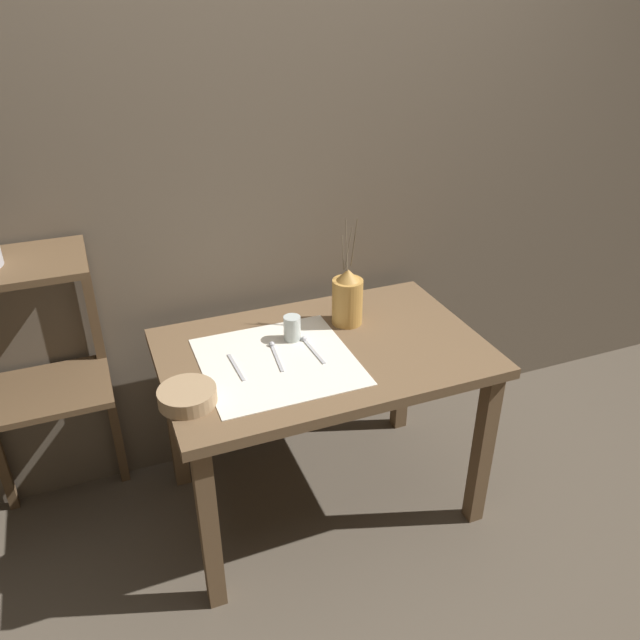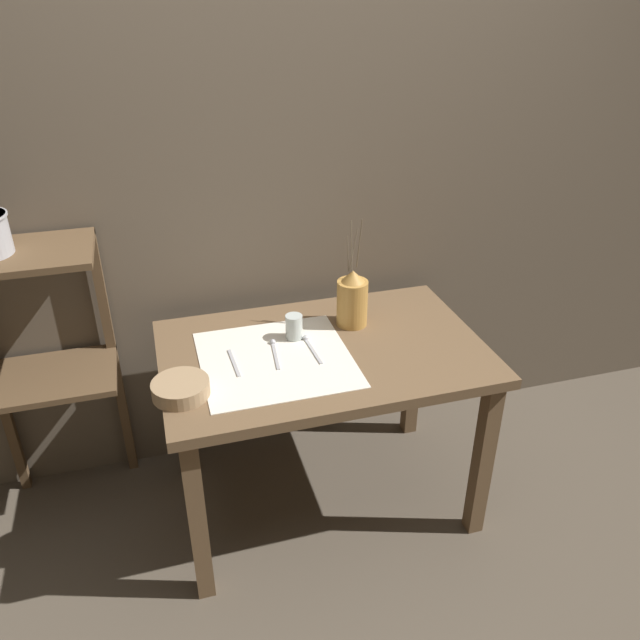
{
  "view_description": "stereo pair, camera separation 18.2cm",
  "coord_description": "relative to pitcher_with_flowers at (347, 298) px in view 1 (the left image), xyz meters",
  "views": [
    {
      "loc": [
        -0.73,
        -1.8,
        1.93
      ],
      "look_at": [
        -0.01,
        0.0,
        0.86
      ],
      "focal_mm": 35.0,
      "sensor_mm": 36.0,
      "label": 1
    },
    {
      "loc": [
        -0.55,
        -1.86,
        1.93
      ],
      "look_at": [
        -0.01,
        0.0,
        0.86
      ],
      "focal_mm": 35.0,
      "sensor_mm": 36.0,
      "label": 2
    }
  ],
  "objects": [
    {
      "name": "wooden_table",
      "position": [
        -0.16,
        -0.15,
        -0.21
      ],
      "size": [
        1.18,
        0.76,
        0.74
      ],
      "color": "brown",
      "rests_on": "ground_plane"
    },
    {
      "name": "wooden_shelf_unit",
      "position": [
        -1.14,
        0.17,
        -0.06
      ],
      "size": [
        0.48,
        0.35,
        1.13
      ],
      "color": "brown",
      "rests_on": "ground_plane"
    },
    {
      "name": "ground_plane",
      "position": [
        -0.16,
        -0.15,
        -0.85
      ],
      "size": [
        12.0,
        12.0,
        0.0
      ],
      "primitive_type": "plane",
      "color": "brown"
    },
    {
      "name": "wooden_bowl",
      "position": [
        -0.68,
        -0.3,
        -0.08
      ],
      "size": [
        0.19,
        0.19,
        0.05
      ],
      "color": "#9E7F5B",
      "rests_on": "wooden_table"
    },
    {
      "name": "knife_center",
      "position": [
        -0.49,
        -0.16,
        -0.1
      ],
      "size": [
        0.02,
        0.18,
        0.0
      ],
      "color": "#A8A8AD",
      "rests_on": "wooden_table"
    },
    {
      "name": "spoon_outer",
      "position": [
        -0.2,
        -0.11,
        -0.1
      ],
      "size": [
        0.03,
        0.19,
        0.02
      ],
      "color": "#A8A8AD",
      "rests_on": "wooden_table"
    },
    {
      "name": "pitcher_with_flowers",
      "position": [
        0.0,
        0.0,
        0.0
      ],
      "size": [
        0.12,
        0.12,
        0.44
      ],
      "color": "#B7843D",
      "rests_on": "wooden_table"
    },
    {
      "name": "stone_wall_back",
      "position": [
        -0.16,
        0.35,
        0.35
      ],
      "size": [
        7.0,
        0.06,
        2.4
      ],
      "color": "brown",
      "rests_on": "ground_plane"
    },
    {
      "name": "spoon_inner",
      "position": [
        -0.33,
        -0.1,
        -0.1
      ],
      "size": [
        0.04,
        0.19,
        0.02
      ],
      "color": "#A8A8AD",
      "rests_on": "wooden_table"
    },
    {
      "name": "linen_cloth",
      "position": [
        -0.34,
        -0.17,
        -0.1
      ],
      "size": [
        0.53,
        0.52,
        0.0
      ],
      "color": "silver",
      "rests_on": "wooden_table"
    },
    {
      "name": "glass_tumbler_near",
      "position": [
        -0.24,
        -0.05,
        -0.06
      ],
      "size": [
        0.06,
        0.06,
        0.09
      ],
      "color": "#B7C1BC",
      "rests_on": "wooden_table"
    }
  ]
}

